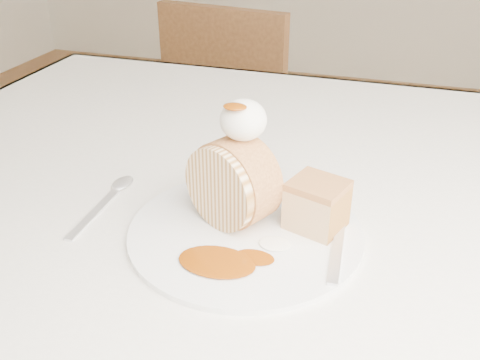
% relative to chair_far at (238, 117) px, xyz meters
% --- Properties ---
extents(table, '(1.40, 0.90, 0.75)m').
position_rel_chair_far_xyz_m(table, '(0.38, -0.81, 0.19)').
color(table, silver).
rests_on(table, ground).
extents(chair_far, '(0.45, 0.45, 0.83)m').
position_rel_chair_far_xyz_m(chair_far, '(0.00, 0.00, 0.00)').
color(chair_far, brown).
rests_on(chair_far, ground).
extents(plate, '(0.36, 0.36, 0.01)m').
position_rel_chair_far_xyz_m(plate, '(0.33, -0.99, 0.28)').
color(plate, white).
rests_on(plate, table).
extents(roulade_slice, '(0.12, 0.10, 0.11)m').
position_rel_chair_far_xyz_m(roulade_slice, '(0.31, -0.98, 0.34)').
color(roulade_slice, beige).
rests_on(roulade_slice, plate).
extents(cake_chunk, '(0.08, 0.07, 0.05)m').
position_rel_chair_far_xyz_m(cake_chunk, '(0.41, -0.96, 0.31)').
color(cake_chunk, '#C5874A').
rests_on(cake_chunk, plate).
extents(whipped_cream, '(0.05, 0.05, 0.05)m').
position_rel_chair_far_xyz_m(whipped_cream, '(0.31, -0.96, 0.41)').
color(whipped_cream, white).
rests_on(whipped_cream, roulade_slice).
extents(caramel_drizzle, '(0.03, 0.02, 0.01)m').
position_rel_chair_far_xyz_m(caramel_drizzle, '(0.31, -0.98, 0.44)').
color(caramel_drizzle, '#813705').
rests_on(caramel_drizzle, whipped_cream).
extents(caramel_pool, '(0.10, 0.08, 0.00)m').
position_rel_chair_far_xyz_m(caramel_pool, '(0.32, -1.06, 0.28)').
color(caramel_pool, '#813705').
rests_on(caramel_pool, plate).
extents(fork, '(0.03, 0.17, 0.00)m').
position_rel_chair_far_xyz_m(fork, '(0.44, -1.00, 0.28)').
color(fork, silver).
rests_on(fork, plate).
extents(spoon, '(0.03, 0.15, 0.00)m').
position_rel_chair_far_xyz_m(spoon, '(0.13, -1.01, 0.28)').
color(spoon, silver).
rests_on(spoon, table).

